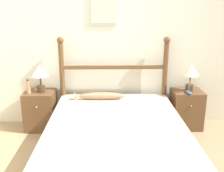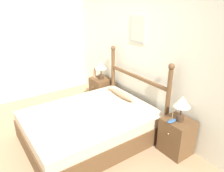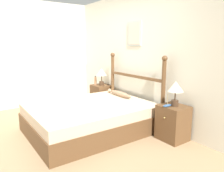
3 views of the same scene
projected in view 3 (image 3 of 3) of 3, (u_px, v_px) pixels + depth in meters
ground_plane at (57, 135)px, 3.72m from camera, size 16.00×16.00×0.00m
wall_back at (136, 56)px, 4.45m from camera, size 6.40×0.08×2.55m
wall_left at (23, 55)px, 5.21m from camera, size 0.08×6.40×2.55m
bed at (91, 118)px, 3.88m from camera, size 1.58×2.08×0.48m
headboard at (134, 84)px, 4.35m from camera, size 1.60×0.10×1.34m
nightstand_left at (101, 97)px, 5.24m from camera, size 0.43×0.41×0.57m
nightstand_right at (173, 123)px, 3.51m from camera, size 0.43×0.41×0.57m
table_lamp_left at (101, 73)px, 5.10m from camera, size 0.25×0.25×0.40m
table_lamp_right at (176, 88)px, 3.38m from camera, size 0.25×0.25×0.40m
bottle at (95, 81)px, 5.22m from camera, size 0.06×0.06×0.22m
model_boat at (167, 105)px, 3.40m from camera, size 0.07×0.17×0.20m
fish_pillow at (120, 94)px, 4.43m from camera, size 0.72×0.10×0.10m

